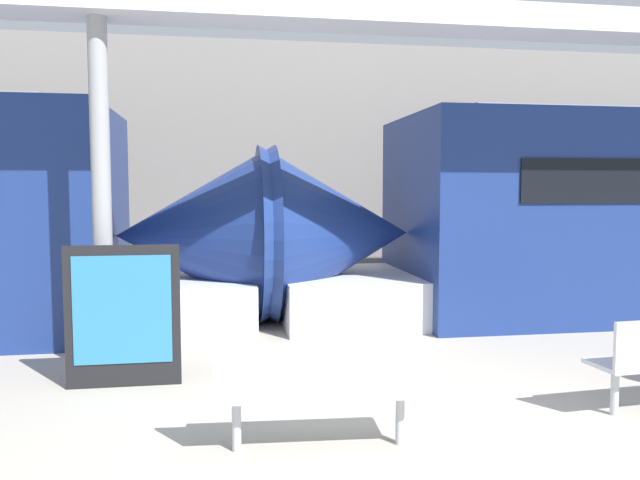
{
  "coord_description": "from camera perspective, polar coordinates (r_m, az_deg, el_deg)",
  "views": [
    {
      "loc": [
        -1.43,
        -4.23,
        1.97
      ],
      "look_at": [
        -0.29,
        2.76,
        1.4
      ],
      "focal_mm": 35.0,
      "sensor_mm": 36.0,
      "label": 1
    }
  ],
  "objects": [
    {
      "name": "bench_near",
      "position": [
        4.77,
        0.04,
        -13.06
      ],
      "size": [
        1.59,
        0.54,
        0.87
      ],
      "rotation": [
        0.0,
        0.0,
        -0.06
      ],
      "color": "#ADB2B7",
      "rests_on": "ground_plane"
    },
    {
      "name": "canopy_beam",
      "position": [
        7.16,
        -19.79,
        19.78
      ],
      "size": [
        28.0,
        0.6,
        0.28
      ],
      "primitive_type": "cube",
      "color": "#B7B7BC",
      "rests_on": "support_column_near"
    },
    {
      "name": "ground_plane",
      "position": [
        4.87,
        9.15,
        -19.27
      ],
      "size": [
        60.0,
        60.0,
        0.0
      ],
      "primitive_type": "plane",
      "color": "#A8A093"
    },
    {
      "name": "support_column_near",
      "position": [
        6.9,
        -19.34,
        3.5
      ],
      "size": [
        0.2,
        0.2,
        3.74
      ],
      "primitive_type": "cylinder",
      "color": "gray",
      "rests_on": "ground_plane"
    },
    {
      "name": "station_wall",
      "position": [
        13.05,
        -2.96,
        6.91
      ],
      "size": [
        56.0,
        0.2,
        5.0
      ],
      "primitive_type": "cube",
      "color": "gray",
      "rests_on": "ground_plane"
    },
    {
      "name": "poster_board",
      "position": [
        6.55,
        -17.55,
        -6.6
      ],
      "size": [
        1.12,
        0.07,
        1.42
      ],
      "color": "black",
      "rests_on": "ground_plane"
    }
  ]
}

